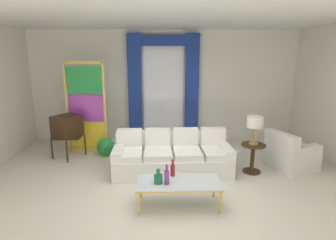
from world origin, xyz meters
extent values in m
plane|color=silver|center=(0.00, 0.00, 0.00)|extent=(16.00, 16.00, 0.00)
cube|color=white|center=(0.00, 3.06, 1.50)|extent=(8.00, 0.12, 3.00)
cube|color=white|center=(0.00, 0.80, 3.02)|extent=(8.00, 7.60, 0.04)
cube|color=white|center=(-0.03, 2.98, 1.55)|extent=(1.10, 0.02, 2.50)
cylinder|color=gold|center=(-0.03, 2.90, 2.86)|extent=(2.00, 0.04, 0.04)
cube|color=navy|center=(-0.80, 2.88, 1.55)|extent=(0.36, 0.12, 2.70)
cube|color=navy|center=(0.74, 2.88, 1.55)|extent=(0.36, 0.12, 2.70)
cube|color=navy|center=(-0.03, 2.88, 2.72)|extent=(1.80, 0.10, 0.28)
cube|color=white|center=(0.12, 0.69, 0.19)|extent=(2.34, 0.96, 0.38)
cube|color=white|center=(0.11, 1.06, 0.39)|extent=(2.32, 0.26, 0.78)
cube|color=white|center=(1.19, 0.72, 0.28)|extent=(0.22, 0.86, 0.56)
cube|color=white|center=(-0.95, 0.66, 0.28)|extent=(0.22, 0.86, 0.56)
cube|color=white|center=(0.99, 0.67, 0.44)|extent=(0.55, 0.75, 0.12)
cube|color=white|center=(0.98, 0.99, 0.66)|extent=(0.51, 0.15, 0.40)
cube|color=white|center=(0.41, 0.65, 0.44)|extent=(0.55, 0.75, 0.12)
cube|color=white|center=(0.40, 0.97, 0.66)|extent=(0.51, 0.15, 0.40)
cube|color=white|center=(-0.17, 0.63, 0.44)|extent=(0.55, 0.75, 0.12)
cube|color=white|center=(-0.18, 0.95, 0.66)|extent=(0.51, 0.15, 0.40)
cube|color=white|center=(-0.75, 0.62, 0.44)|extent=(0.55, 0.75, 0.12)
cube|color=white|center=(-0.76, 0.94, 0.66)|extent=(0.51, 0.15, 0.40)
cube|color=silver|center=(0.16, -0.57, 0.40)|extent=(1.30, 0.59, 0.02)
cube|color=gold|center=(0.16, -0.30, 0.38)|extent=(1.30, 0.04, 0.03)
cube|color=gold|center=(0.16, -0.85, 0.38)|extent=(1.30, 0.04, 0.03)
cube|color=gold|center=(-0.47, -0.57, 0.38)|extent=(0.04, 0.59, 0.03)
cube|color=gold|center=(0.79, -0.57, 0.38)|extent=(0.04, 0.59, 0.03)
cylinder|color=gold|center=(-0.45, -0.32, 0.19)|extent=(0.04, 0.04, 0.38)
cylinder|color=gold|center=(0.77, -0.32, 0.19)|extent=(0.04, 0.04, 0.38)
cylinder|color=gold|center=(-0.45, -0.83, 0.19)|extent=(0.04, 0.04, 0.38)
cylinder|color=gold|center=(0.77, -0.83, 0.19)|extent=(0.04, 0.04, 0.38)
cylinder|color=maroon|center=(0.08, -0.37, 0.50)|extent=(0.07, 0.07, 0.19)
cylinder|color=maroon|center=(0.08, -0.37, 0.63)|extent=(0.03, 0.03, 0.06)
sphere|color=maroon|center=(0.08, -0.37, 0.68)|extent=(0.04, 0.04, 0.04)
cylinder|color=#196B3D|center=(-0.16, -0.61, 0.48)|extent=(0.14, 0.14, 0.13)
cylinder|color=#196B3D|center=(-0.16, -0.61, 0.57)|extent=(0.05, 0.05, 0.05)
sphere|color=#196B3D|center=(-0.16, -0.61, 0.62)|extent=(0.06, 0.06, 0.06)
cylinder|color=#753384|center=(-0.03, -0.66, 0.52)|extent=(0.08, 0.08, 0.22)
cylinder|color=#753384|center=(-0.03, -0.66, 0.66)|extent=(0.03, 0.03, 0.06)
sphere|color=#753384|center=(-0.03, -0.66, 0.71)|extent=(0.04, 0.04, 0.04)
cube|color=#382314|center=(-2.27, 1.66, 0.50)|extent=(0.62, 0.54, 0.03)
cylinder|color=#382314|center=(-2.61, 1.53, 0.25)|extent=(0.04, 0.04, 0.50)
cylinder|color=#382314|center=(-2.34, 2.02, 0.25)|extent=(0.04, 0.04, 0.50)
cylinder|color=#382314|center=(-2.19, 1.29, 0.25)|extent=(0.04, 0.04, 0.50)
cylinder|color=#382314|center=(-1.92, 1.78, 0.25)|extent=(0.04, 0.04, 0.50)
cube|color=#382314|center=(-2.27, 1.66, 0.76)|extent=(0.69, 0.72, 0.48)
cube|color=black|center=(-2.47, 1.77, 0.78)|extent=(0.20, 0.35, 0.30)
cylinder|color=gold|center=(-2.51, 1.70, 0.59)|extent=(0.03, 0.04, 0.04)
cylinder|color=gold|center=(-2.43, 1.84, 0.59)|extent=(0.03, 0.04, 0.04)
cylinder|color=silver|center=(-2.27, 1.66, 1.18)|extent=(0.07, 0.12, 0.34)
cylinder|color=silver|center=(-2.27, 1.66, 1.18)|extent=(0.07, 0.12, 0.34)
cube|color=white|center=(2.65, 0.87, 0.20)|extent=(1.02, 1.02, 0.40)
cube|color=white|center=(2.65, 0.87, 0.45)|extent=(0.88, 0.88, 0.10)
cube|color=white|center=(2.34, 0.76, 0.40)|extent=(0.45, 0.82, 0.80)
cube|color=white|center=(2.54, 1.17, 0.29)|extent=(0.75, 0.41, 0.58)
cube|color=white|center=(2.75, 0.56, 0.29)|extent=(0.75, 0.41, 0.58)
cube|color=gold|center=(-2.35, 2.01, 1.10)|extent=(0.05, 0.05, 2.20)
cube|color=gold|center=(-1.45, 2.01, 1.10)|extent=(0.05, 0.05, 2.20)
cube|color=gold|center=(-1.90, 2.01, 2.17)|extent=(0.90, 0.05, 0.06)
cube|color=gold|center=(-1.90, 2.01, 0.05)|extent=(0.90, 0.05, 0.10)
cube|color=yellow|center=(-1.90, 2.01, 0.43)|extent=(0.82, 0.02, 0.64)
cube|color=purple|center=(-1.90, 2.01, 1.10)|extent=(0.82, 0.02, 0.64)
cube|color=#238E3D|center=(-1.90, 2.01, 1.77)|extent=(0.82, 0.02, 0.64)
cylinder|color=beige|center=(-1.42, 1.76, 0.03)|extent=(0.16, 0.16, 0.06)
ellipsoid|color=navy|center=(-1.42, 1.76, 0.14)|extent=(0.18, 0.32, 0.20)
sphere|color=navy|center=(-1.42, 1.90, 0.25)|extent=(0.09, 0.09, 0.09)
cone|color=gold|center=(-1.42, 1.96, 0.25)|extent=(0.02, 0.04, 0.02)
cone|color=green|center=(-1.42, 1.58, 0.24)|extent=(0.44, 0.40, 0.50)
cylinder|color=#382314|center=(1.74, 0.66, 0.58)|extent=(0.48, 0.48, 0.03)
cylinder|color=#382314|center=(1.74, 0.66, 0.29)|extent=(0.08, 0.08, 0.55)
cylinder|color=#382314|center=(1.74, 0.66, 0.01)|extent=(0.36, 0.36, 0.03)
cylinder|color=#B29338|center=(1.74, 0.66, 0.61)|extent=(0.18, 0.18, 0.04)
cylinder|color=#B29338|center=(1.74, 0.66, 0.81)|extent=(0.03, 0.03, 0.36)
cylinder|color=silver|center=(1.74, 0.66, 1.05)|extent=(0.32, 0.32, 0.22)
camera|label=1|loc=(-0.12, -4.48, 2.30)|focal=29.16mm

